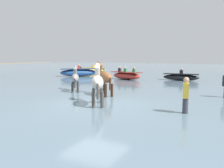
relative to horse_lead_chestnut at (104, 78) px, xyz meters
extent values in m
plane|color=#84755B|center=(0.66, -2.06, -1.22)|extent=(120.00, 120.00, 0.00)
cube|color=slate|center=(0.66, 7.94, -1.06)|extent=(90.00, 90.00, 0.32)
ellipsoid|color=brown|center=(0.06, -0.05, 0.05)|extent=(1.44, 1.31, 0.58)
cylinder|color=black|center=(-0.44, 0.14, -0.73)|extent=(0.13, 0.13, 0.98)
cylinder|color=black|center=(-0.22, 0.41, -0.73)|extent=(0.13, 0.13, 0.98)
cylinder|color=black|center=(0.34, -0.51, -0.73)|extent=(0.13, 0.13, 0.98)
cylinder|color=black|center=(0.57, -0.24, -0.73)|extent=(0.13, 0.13, 0.98)
cylinder|color=brown|center=(-0.52, 0.43, 0.42)|extent=(0.56, 0.52, 0.67)
ellipsoid|color=brown|center=(-0.64, 0.53, 0.72)|extent=(0.52, 0.48, 0.25)
cylinder|color=black|center=(0.59, -0.49, -0.22)|extent=(0.09, 0.09, 0.62)
ellipsoid|color=gray|center=(-2.14, 0.40, -0.13)|extent=(1.05, 1.28, 0.50)
cylinder|color=#31312F|center=(-2.51, 0.68, -0.80)|extent=(0.12, 0.12, 0.85)
cylinder|color=#31312F|center=(-2.26, 0.85, -0.80)|extent=(0.12, 0.12, 0.85)
cylinder|color=#31312F|center=(-2.03, -0.04, -0.80)|extent=(0.12, 0.12, 0.85)
cylinder|color=#31312F|center=(-1.78, 0.12, -0.80)|extent=(0.12, 0.12, 0.85)
cylinder|color=gray|center=(-2.51, 0.95, 0.19)|extent=(0.42, 0.49, 0.57)
ellipsoid|color=gray|center=(-2.58, 1.05, 0.45)|extent=(0.39, 0.46, 0.21)
cylinder|color=#31312F|center=(-1.81, -0.09, -0.36)|extent=(0.08, 0.08, 0.54)
ellipsoid|color=beige|center=(0.93, -2.31, 0.05)|extent=(1.16, 1.50, 0.58)
cylinder|color=#45423C|center=(0.53, -1.96, -0.73)|extent=(0.13, 0.13, 0.98)
cylinder|color=#45423C|center=(0.83, -1.78, -0.73)|extent=(0.13, 0.13, 0.98)
cylinder|color=#45423C|center=(1.04, -2.83, -0.73)|extent=(0.13, 0.13, 0.98)
cylinder|color=#45423C|center=(1.34, -2.66, -0.73)|extent=(0.13, 0.13, 0.98)
cylinder|color=beige|center=(0.55, -1.65, 0.42)|extent=(0.47, 0.58, 0.67)
ellipsoid|color=beige|center=(0.48, -1.52, 0.72)|extent=(0.43, 0.53, 0.25)
cylinder|color=#45423C|center=(1.28, -2.90, -0.22)|extent=(0.09, 0.09, 0.62)
ellipsoid|color=#BC382D|center=(-2.21, 8.19, -0.60)|extent=(3.14, 1.91, 0.60)
cube|color=maroon|center=(-2.21, 8.19, -0.28)|extent=(3.01, 1.84, 0.04)
cube|color=#232328|center=(-2.99, 8.46, -0.11)|extent=(0.30, 0.25, 0.30)
sphere|color=beige|center=(-2.99, 8.46, 0.13)|extent=(0.18, 0.18, 0.18)
cube|color=#388E51|center=(-2.25, 8.05, -0.11)|extent=(0.30, 0.25, 0.30)
sphere|color=beige|center=(-2.25, 8.05, 0.13)|extent=(0.18, 0.18, 0.18)
cube|color=#388E51|center=(-1.41, 7.97, -0.11)|extent=(0.30, 0.25, 0.30)
sphere|color=tan|center=(-1.41, 7.97, 0.13)|extent=(0.18, 0.18, 0.18)
ellipsoid|color=gold|center=(-8.95, 13.69, -0.61)|extent=(2.96, 3.18, 0.59)
cube|color=olive|center=(-8.95, 13.69, -0.30)|extent=(2.85, 3.05, 0.04)
cube|color=black|center=(-9.99, 12.51, -0.23)|extent=(0.20, 0.20, 0.18)
cube|color=red|center=(-8.40, 14.44, -0.13)|extent=(0.31, 0.31, 0.30)
sphere|color=#A37556|center=(-8.40, 14.44, 0.11)|extent=(0.18, 0.18, 0.18)
cube|color=gold|center=(-8.88, 13.64, -0.13)|extent=(0.31, 0.31, 0.30)
sphere|color=tan|center=(-8.88, 13.64, 0.11)|extent=(0.18, 0.18, 0.18)
ellipsoid|color=black|center=(2.27, 9.40, -0.65)|extent=(2.97, 1.00, 0.52)
cube|color=black|center=(2.27, 9.40, -0.37)|extent=(2.85, 0.96, 0.04)
cube|color=#232328|center=(2.27, 9.53, -0.20)|extent=(0.26, 0.19, 0.30)
sphere|color=tan|center=(2.27, 9.53, 0.04)|extent=(0.18, 0.18, 0.18)
ellipsoid|color=#28518E|center=(-7.75, 8.90, -0.54)|extent=(3.80, 3.32, 0.72)
cube|color=navy|center=(-7.75, 8.90, -0.16)|extent=(3.65, 3.19, 0.04)
cube|color=red|center=(-7.66, 8.78, 0.01)|extent=(0.32, 0.30, 0.30)
sphere|color=tan|center=(-7.66, 8.78, 0.25)|extent=(0.18, 0.18, 0.18)
cylinder|color=#383842|center=(4.45, -2.10, -0.78)|extent=(0.20, 0.20, 0.88)
cube|color=gold|center=(4.45, -2.10, -0.07)|extent=(0.25, 0.35, 0.54)
sphere|color=tan|center=(4.45, -2.10, 0.31)|extent=(0.20, 0.20, 0.20)
camera|label=1|loc=(5.72, -10.56, 1.15)|focal=37.03mm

